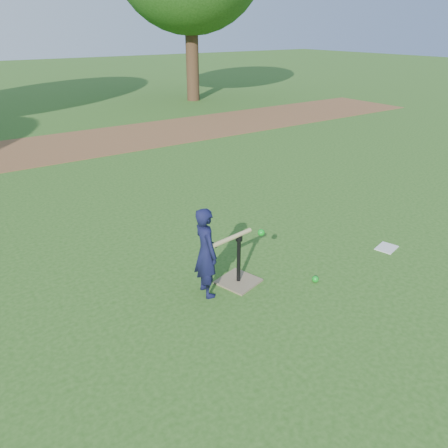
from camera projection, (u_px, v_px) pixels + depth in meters
ground at (246, 270)px, 5.45m from camera, size 80.00×80.00×0.00m
dirt_strip at (66, 146)px, 11.05m from camera, size 24.00×3.00×0.01m
child at (206, 252)px, 4.78m from camera, size 0.30×0.41×1.05m
wiffle_ball_ground at (315, 279)px, 5.19m from camera, size 0.08×0.08×0.08m
clipboard at (387, 248)px, 5.99m from camera, size 0.35×0.30×0.01m
batting_tee at (238, 274)px, 5.16m from camera, size 0.53×0.53×0.61m
swing_action at (236, 238)px, 4.88m from camera, size 0.73×0.19×0.08m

